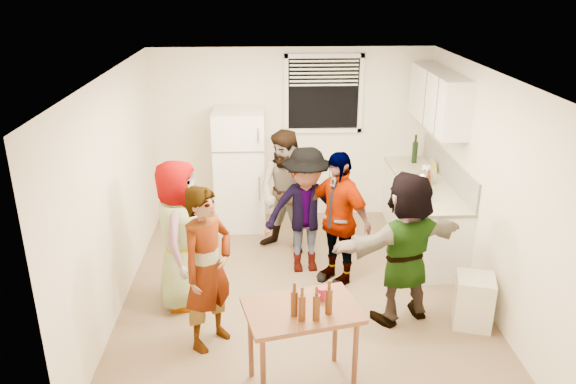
{
  "coord_description": "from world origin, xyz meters",
  "views": [
    {
      "loc": [
        -0.4,
        -5.65,
        3.43
      ],
      "look_at": [
        -0.14,
        0.21,
        1.15
      ],
      "focal_mm": 35.0,
      "sensor_mm": 36.0,
      "label": 1
    }
  ],
  "objects_px": {
    "guest_grey": "(185,302)",
    "guest_black": "(335,280)",
    "guest_orange": "(400,317)",
    "kettle": "(424,184)",
    "red_cup": "(322,299)",
    "blue_cup": "(427,200)",
    "guest_back_right": "(305,269)",
    "guest_stripe": "(212,341)",
    "wine_bottle": "(414,163)",
    "guest_back_left": "(287,250)",
    "beer_bottle_counter": "(427,194)",
    "beer_bottle_table": "(294,314)",
    "trash_bin": "(473,303)",
    "refrigerator": "(240,170)"
  },
  "relations": [
    {
      "from": "red_cup",
      "to": "guest_grey",
      "type": "xyz_separation_m",
      "value": [
        -1.4,
        1.28,
        -0.8
      ]
    },
    {
      "from": "wine_bottle",
      "to": "trash_bin",
      "type": "relative_size",
      "value": 0.55
    },
    {
      "from": "guest_orange",
      "to": "kettle",
      "type": "bearing_deg",
      "value": -132.07
    },
    {
      "from": "beer_bottle_table",
      "to": "guest_stripe",
      "type": "bearing_deg",
      "value": 135.67
    },
    {
      "from": "wine_bottle",
      "to": "beer_bottle_counter",
      "type": "xyz_separation_m",
      "value": [
        -0.15,
        -1.22,
        0.0
      ]
    },
    {
      "from": "guest_grey",
      "to": "guest_black",
      "type": "relative_size",
      "value": 1.03
    },
    {
      "from": "refrigerator",
      "to": "guest_orange",
      "type": "height_order",
      "value": "refrigerator"
    },
    {
      "from": "trash_bin",
      "to": "beer_bottle_table",
      "type": "height_order",
      "value": "beer_bottle_table"
    },
    {
      "from": "kettle",
      "to": "wine_bottle",
      "type": "distance_m",
      "value": 0.9
    },
    {
      "from": "blue_cup",
      "to": "trash_bin",
      "type": "bearing_deg",
      "value": -80.87
    },
    {
      "from": "blue_cup",
      "to": "trash_bin",
      "type": "height_order",
      "value": "blue_cup"
    },
    {
      "from": "red_cup",
      "to": "guest_stripe",
      "type": "distance_m",
      "value": 1.41
    },
    {
      "from": "blue_cup",
      "to": "red_cup",
      "type": "relative_size",
      "value": 1.06
    },
    {
      "from": "kettle",
      "to": "guest_stripe",
      "type": "xyz_separation_m",
      "value": [
        -2.61,
        -1.98,
        -0.9
      ]
    },
    {
      "from": "beer_bottle_table",
      "to": "guest_grey",
      "type": "xyz_separation_m",
      "value": [
        -1.15,
        1.51,
        -0.8
      ]
    },
    {
      "from": "guest_orange",
      "to": "red_cup",
      "type": "bearing_deg",
      "value": 21.73
    },
    {
      "from": "beer_bottle_table",
      "to": "guest_grey",
      "type": "bearing_deg",
      "value": 127.3
    },
    {
      "from": "guest_orange",
      "to": "trash_bin",
      "type": "bearing_deg",
      "value": 146.35
    },
    {
      "from": "guest_stripe",
      "to": "guest_orange",
      "type": "height_order",
      "value": "guest_orange"
    },
    {
      "from": "kettle",
      "to": "guest_back_left",
      "type": "xyz_separation_m",
      "value": [
        -1.77,
        -0.02,
        -0.9
      ]
    },
    {
      "from": "wine_bottle",
      "to": "red_cup",
      "type": "bearing_deg",
      "value": -116.17
    },
    {
      "from": "guest_back_right",
      "to": "guest_orange",
      "type": "xyz_separation_m",
      "value": [
        0.94,
        -1.1,
        0.0
      ]
    },
    {
      "from": "red_cup",
      "to": "guest_orange",
      "type": "bearing_deg",
      "value": 42.93
    },
    {
      "from": "kettle",
      "to": "beer_bottle_counter",
      "type": "relative_size",
      "value": 1.1
    },
    {
      "from": "trash_bin",
      "to": "guest_back_left",
      "type": "distance_m",
      "value": 2.58
    },
    {
      "from": "wine_bottle",
      "to": "red_cup",
      "type": "distance_m",
      "value": 3.8
    },
    {
      "from": "guest_back_left",
      "to": "blue_cup",
      "type": "bearing_deg",
      "value": 11.74
    },
    {
      "from": "blue_cup",
      "to": "beer_bottle_table",
      "type": "height_order",
      "value": "blue_cup"
    },
    {
      "from": "red_cup",
      "to": "guest_back_right",
      "type": "relative_size",
      "value": 0.07
    },
    {
      "from": "kettle",
      "to": "guest_black",
      "type": "height_order",
      "value": "kettle"
    },
    {
      "from": "red_cup",
      "to": "guest_stripe",
      "type": "relative_size",
      "value": 0.07
    },
    {
      "from": "red_cup",
      "to": "guest_back_left",
      "type": "xyz_separation_m",
      "value": [
        -0.19,
        2.5,
        -0.8
      ]
    },
    {
      "from": "guest_back_right",
      "to": "guest_black",
      "type": "height_order",
      "value": "guest_back_right"
    },
    {
      "from": "guest_grey",
      "to": "guest_back_left",
      "type": "relative_size",
      "value": 1.02
    },
    {
      "from": "guest_back_left",
      "to": "guest_back_right",
      "type": "bearing_deg",
      "value": -39.01
    },
    {
      "from": "refrigerator",
      "to": "wine_bottle",
      "type": "xyz_separation_m",
      "value": [
        2.5,
        0.06,
        0.05
      ]
    },
    {
      "from": "blue_cup",
      "to": "kettle",
      "type": "bearing_deg",
      "value": 78.59
    },
    {
      "from": "kettle",
      "to": "blue_cup",
      "type": "xyz_separation_m",
      "value": [
        -0.11,
        -0.55,
        0.0
      ]
    },
    {
      "from": "refrigerator",
      "to": "kettle",
      "type": "height_order",
      "value": "refrigerator"
    },
    {
      "from": "wine_bottle",
      "to": "guest_orange",
      "type": "xyz_separation_m",
      "value": [
        -0.72,
        -2.52,
        -0.9
      ]
    },
    {
      "from": "trash_bin",
      "to": "guest_black",
      "type": "relative_size",
      "value": 0.34
    },
    {
      "from": "red_cup",
      "to": "guest_stripe",
      "type": "bearing_deg",
      "value": 152.41
    },
    {
      "from": "wine_bottle",
      "to": "guest_orange",
      "type": "distance_m",
      "value": 2.77
    },
    {
      "from": "guest_grey",
      "to": "wine_bottle",
      "type": "bearing_deg",
      "value": -52.0
    },
    {
      "from": "blue_cup",
      "to": "guest_back_right",
      "type": "distance_m",
      "value": 1.71
    },
    {
      "from": "guest_stripe",
      "to": "guest_back_right",
      "type": "bearing_deg",
      "value": 3.35
    },
    {
      "from": "guest_back_left",
      "to": "beer_bottle_table",
      "type": "bearing_deg",
      "value": -61.72
    },
    {
      "from": "kettle",
      "to": "guest_stripe",
      "type": "bearing_deg",
      "value": -135.48
    },
    {
      "from": "kettle",
      "to": "guest_back_left",
      "type": "bearing_deg",
      "value": -172.07
    },
    {
      "from": "kettle",
      "to": "blue_cup",
      "type": "distance_m",
      "value": 0.56
    }
  ]
}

